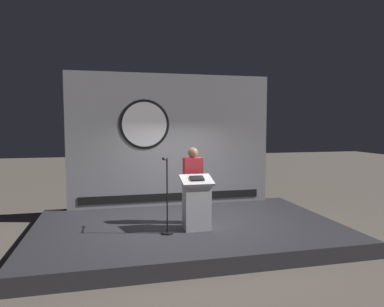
{
  "coord_description": "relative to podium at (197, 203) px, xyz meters",
  "views": [
    {
      "loc": [
        -1.61,
        -7.15,
        2.42
      ],
      "look_at": [
        0.1,
        -0.0,
        1.81
      ],
      "focal_mm": 32.72,
      "sensor_mm": 36.0,
      "label": 1
    }
  ],
  "objects": [
    {
      "name": "ground_plane",
      "position": [
        -0.1,
        0.4,
        -0.83
      ],
      "size": [
        40.0,
        40.0,
        0.0
      ],
      "primitive_type": "plane",
      "color": "#6B6056"
    },
    {
      "name": "stage_platform",
      "position": [
        -0.1,
        0.4,
        -0.68
      ],
      "size": [
        6.4,
        4.0,
        0.3
      ],
      "primitive_type": "cube",
      "color": "#333338",
      "rests_on": "ground"
    },
    {
      "name": "banner_display",
      "position": [
        -0.12,
        2.25,
        1.18
      ],
      "size": [
        5.29,
        0.12,
        3.42
      ],
      "color": "#9E9EA3",
      "rests_on": "stage_platform"
    },
    {
      "name": "podium",
      "position": [
        0.0,
        0.0,
        0.0
      ],
      "size": [
        0.64,
        0.49,
        1.1
      ],
      "color": "silver",
      "rests_on": "stage_platform"
    },
    {
      "name": "speaker_person",
      "position": [
        0.04,
        0.48,
        0.31
      ],
      "size": [
        0.4,
        0.26,
        1.63
      ],
      "color": "black",
      "rests_on": "stage_platform"
    },
    {
      "name": "microphone_stand",
      "position": [
        -0.63,
        -0.09,
        -0.0
      ],
      "size": [
        0.24,
        0.57,
        1.48
      ],
      "color": "black",
      "rests_on": "stage_platform"
    }
  ]
}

